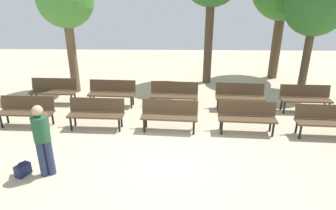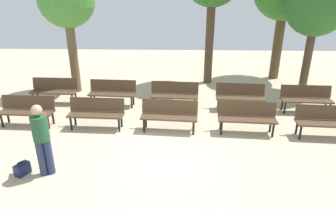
# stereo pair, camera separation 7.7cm
# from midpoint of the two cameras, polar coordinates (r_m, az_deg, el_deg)

# --- Properties ---
(ground_plane) EXTENTS (25.72, 25.72, 0.00)m
(ground_plane) POSITION_cam_midpoint_polar(r_m,az_deg,el_deg) (7.21, -0.71, -10.44)
(ground_plane) COLOR #BCAD8E
(bench_r0_c0) EXTENTS (1.61, 0.53, 0.87)m
(bench_r0_c0) POSITION_cam_midpoint_polar(r_m,az_deg,el_deg) (9.60, -25.96, -0.77)
(bench_r0_c0) COLOR #4C3823
(bench_r0_c0) RESTS_ON ground_plane
(bench_r0_c1) EXTENTS (1.62, 0.54, 0.87)m
(bench_r0_c1) POSITION_cam_midpoint_polar(r_m,az_deg,el_deg) (8.74, -13.98, -1.27)
(bench_r0_c1) COLOR #4C3823
(bench_r0_c1) RESTS_ON ground_plane
(bench_r0_c2) EXTENTS (1.63, 0.60, 0.87)m
(bench_r0_c2) POSITION_cam_midpoint_polar(r_m,az_deg,el_deg) (8.35, 0.04, -1.69)
(bench_r0_c2) COLOR #4C3823
(bench_r0_c2) RESTS_ON ground_plane
(bench_r0_c3) EXTENTS (1.63, 0.58, 0.87)m
(bench_r0_c3) POSITION_cam_midpoint_polar(r_m,az_deg,el_deg) (8.52, 14.82, -1.98)
(bench_r0_c3) COLOR #4C3823
(bench_r0_c3) RESTS_ON ground_plane
(bench_r0_c4) EXTENTS (1.63, 0.58, 0.87)m
(bench_r0_c4) POSITION_cam_midpoint_polar(r_m,az_deg,el_deg) (9.08, 28.08, -2.44)
(bench_r0_c4) COLOR #4C3823
(bench_r0_c4) RESTS_ON ground_plane
(bench_r1_c0) EXTENTS (1.61, 0.53, 0.87)m
(bench_r1_c0) POSITION_cam_midpoint_polar(r_m,az_deg,el_deg) (11.07, -21.52, 2.83)
(bench_r1_c0) COLOR #4C3823
(bench_r1_c0) RESTS_ON ground_plane
(bench_r1_c1) EXTENTS (1.62, 0.56, 0.87)m
(bench_r1_c1) POSITION_cam_midpoint_polar(r_m,az_deg,el_deg) (10.29, -11.01, 2.60)
(bench_r1_c1) COLOR #4C3823
(bench_r1_c1) RESTS_ON ground_plane
(bench_r1_c2) EXTENTS (1.63, 0.59, 0.87)m
(bench_r1_c2) POSITION_cam_midpoint_polar(r_m,az_deg,el_deg) (9.92, 0.98, 2.28)
(bench_r1_c2) COLOR #4C3823
(bench_r1_c2) RESTS_ON ground_plane
(bench_r1_c3) EXTENTS (1.63, 0.58, 0.87)m
(bench_r1_c3) POSITION_cam_midpoint_polar(r_m,az_deg,el_deg) (10.05, 13.56, 1.91)
(bench_r1_c3) COLOR #4C3823
(bench_r1_c3) RESTS_ON ground_plane
(bench_r1_c4) EXTENTS (1.62, 0.55, 0.87)m
(bench_r1_c4) POSITION_cam_midpoint_polar(r_m,az_deg,el_deg) (10.58, 24.92, 1.43)
(bench_r1_c4) COLOR #4C3823
(bench_r1_c4) RESTS_ON ground_plane
(tree_2) EXTENTS (2.00, 2.00, 4.43)m
(tree_2) POSITION_cam_midpoint_polar(r_m,az_deg,el_deg) (11.58, -19.47, 18.40)
(tree_2) COLOR brown
(tree_2) RESTS_ON ground_plane
(tree_3) EXTENTS (2.21, 2.21, 4.34)m
(tree_3) POSITION_cam_midpoint_polar(r_m,az_deg,el_deg) (12.23, 26.56, 16.81)
(tree_3) COLOR #4C3A28
(tree_3) RESTS_ON ground_plane
(visitor_with_backpack) EXTENTS (0.47, 0.59, 1.65)m
(visitor_with_backpack) POSITION_cam_midpoint_polar(r_m,az_deg,el_deg) (6.80, -23.53, -5.55)
(visitor_with_backpack) COLOR navy
(visitor_with_backpack) RESTS_ON ground_plane
(handbag) EXTENTS (0.29, 0.37, 0.29)m
(handbag) POSITION_cam_midpoint_polar(r_m,az_deg,el_deg) (7.36, -26.63, -11.14)
(handbag) COLOR #192347
(handbag) RESTS_ON ground_plane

